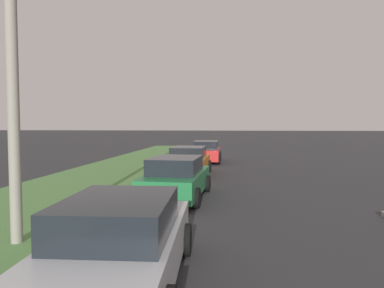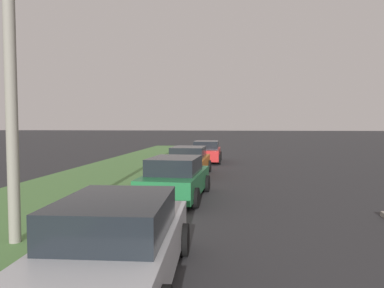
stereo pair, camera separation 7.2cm
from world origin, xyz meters
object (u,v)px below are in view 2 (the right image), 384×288
object	(u,v)px
parked_car_red	(207,152)
parked_car_silver	(118,243)
parked_car_orange	(189,161)
parked_car_green	(176,178)
streetlight	(28,37)

from	to	relation	value
parked_car_red	parked_car_silver	bearing A→B (deg)	179.49
parked_car_silver	parked_car_orange	xyz separation A→B (m)	(12.45, 0.49, 0.00)
parked_car_silver	parked_car_green	xyz separation A→B (m)	(6.76, 0.21, 0.00)
parked_car_orange	streetlight	xyz separation A→B (m)	(-10.91, 1.92, 3.67)
parked_car_silver	parked_car_green	size ratio (longest dim) A/B	1.00
parked_car_green	streetlight	xyz separation A→B (m)	(-5.21, 2.19, 3.67)
parked_car_silver	streetlight	world-z (taller)	streetlight
parked_car_silver	parked_car_red	xyz separation A→B (m)	(18.81, 0.10, 0.00)
parked_car_orange	streetlight	size ratio (longest dim) A/B	0.58
parked_car_silver	parked_car_green	bearing A→B (deg)	-1.13
parked_car_silver	parked_car_orange	bearing A→B (deg)	-0.68
parked_car_red	streetlight	xyz separation A→B (m)	(-17.27, 2.31, 3.67)
streetlight	parked_car_silver	bearing A→B (deg)	-122.77
parked_car_orange	parked_car_red	bearing A→B (deg)	-2.79
parked_car_silver	streetlight	distance (m)	4.66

